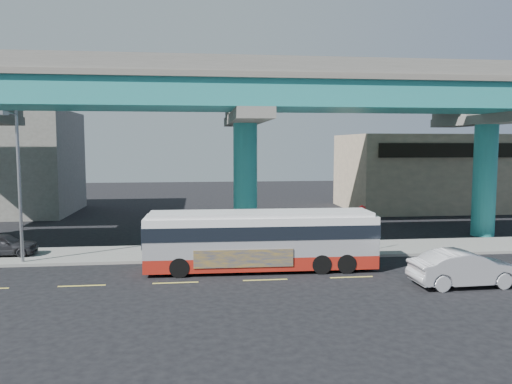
{
  "coord_description": "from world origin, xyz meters",
  "views": [
    {
      "loc": [
        -2.99,
        -22.06,
        6.07
      ],
      "look_at": [
        0.08,
        4.0,
        3.58
      ],
      "focal_mm": 35.0,
      "sensor_mm": 36.0,
      "label": 1
    }
  ],
  "objects": [
    {
      "name": "stop_sign",
      "position": [
        5.96,
        4.18,
        2.04
      ],
      "size": [
        0.67,
        0.47,
        2.62
      ],
      "rotation": [
        0.0,
        0.0,
        0.21
      ],
      "color": "gray",
      "rests_on": "sidewalk"
    },
    {
      "name": "parked_car",
      "position": [
        -13.4,
        5.63,
        0.75
      ],
      "size": [
        1.5,
        3.57,
        1.2
      ],
      "primitive_type": "imported",
      "rotation": [
        0.0,
        0.0,
        1.58
      ],
      "color": "#29292E",
      "rests_on": "sidewalk"
    },
    {
      "name": "sedan",
      "position": [
        8.41,
        -2.25,
        0.77
      ],
      "size": [
        1.91,
        4.79,
        1.55
      ],
      "primitive_type": "imported",
      "rotation": [
        0.0,
        0.0,
        1.6
      ],
      "color": "#AFAEB3",
      "rests_on": "ground"
    },
    {
      "name": "transit_bus",
      "position": [
        0.05,
        1.57,
        1.56
      ],
      "size": [
        11.19,
        2.63,
        2.86
      ],
      "rotation": [
        0.0,
        0.0,
        -0.02
      ],
      "color": "#9E1D13",
      "rests_on": "ground"
    },
    {
      "name": "street_lamp",
      "position": [
        -11.85,
        3.44,
        5.1
      ],
      "size": [
        0.5,
        2.49,
        7.61
      ],
      "color": "gray",
      "rests_on": "sidewalk"
    },
    {
      "name": "sidewalk",
      "position": [
        0.0,
        5.5,
        0.07
      ],
      "size": [
        70.0,
        4.0,
        0.15
      ],
      "primitive_type": "cube",
      "color": "gray",
      "rests_on": "ground"
    },
    {
      "name": "viaduct",
      "position": [
        -0.0,
        9.11,
        9.14
      ],
      "size": [
        52.0,
        12.4,
        11.7
      ],
      "color": "teal",
      "rests_on": "ground"
    },
    {
      "name": "building_concrete",
      "position": [
        -20.0,
        24.0,
        4.5
      ],
      "size": [
        12.0,
        10.0,
        9.0
      ],
      "primitive_type": "cube",
      "color": "gray",
      "rests_on": "ground"
    },
    {
      "name": "lane_markings",
      "position": [
        -0.0,
        -0.3,
        0.01
      ],
      "size": [
        58.0,
        0.12,
        0.01
      ],
      "color": "#D8C64C",
      "rests_on": "ground"
    },
    {
      "name": "building_beige",
      "position": [
        18.0,
        22.98,
        3.51
      ],
      "size": [
        14.0,
        10.23,
        7.0
      ],
      "color": "tan",
      "rests_on": "ground"
    },
    {
      "name": "ground",
      "position": [
        0.0,
        0.0,
        0.0
      ],
      "size": [
        120.0,
        120.0,
        0.0
      ],
      "primitive_type": "plane",
      "color": "black",
      "rests_on": "ground"
    }
  ]
}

